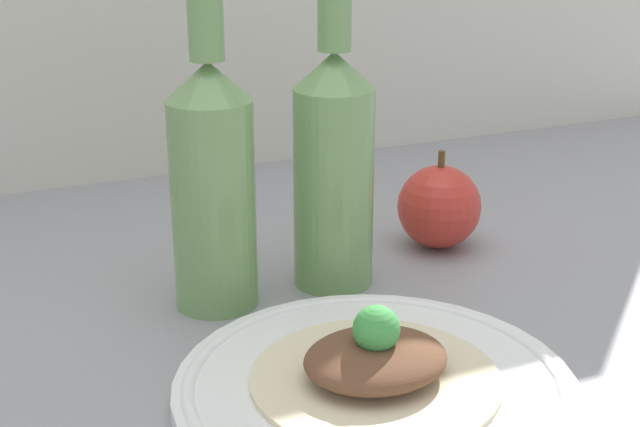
# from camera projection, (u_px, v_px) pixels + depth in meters

# --- Properties ---
(ground_plane) EXTENTS (1.80, 1.10, 0.04)m
(ground_plane) POSITION_uv_depth(u_px,v_px,m) (304.00, 407.00, 0.64)
(ground_plane) COLOR gray
(plate) EXTENTS (0.28, 0.28, 0.02)m
(plate) POSITION_uv_depth(u_px,v_px,m) (375.00, 388.00, 0.61)
(plate) COLOR white
(plate) RESTS_ON ground_plane
(plated_food) EXTENTS (0.17, 0.17, 0.06)m
(plated_food) POSITION_uv_depth(u_px,v_px,m) (376.00, 363.00, 0.60)
(plated_food) COLOR beige
(plated_food) RESTS_ON plate
(cider_bottle_left) EXTENTS (0.07, 0.07, 0.30)m
(cider_bottle_left) POSITION_uv_depth(u_px,v_px,m) (212.00, 174.00, 0.72)
(cider_bottle_left) COLOR #729E5B
(cider_bottle_left) RESTS_ON ground_plane
(cider_bottle_right) EXTENTS (0.07, 0.07, 0.30)m
(cider_bottle_right) POSITION_uv_depth(u_px,v_px,m) (334.00, 159.00, 0.76)
(cider_bottle_right) COLOR #729E5B
(cider_bottle_right) RESTS_ON ground_plane
(apple) EXTENTS (0.08, 0.08, 0.10)m
(apple) POSITION_uv_depth(u_px,v_px,m) (439.00, 207.00, 0.86)
(apple) COLOR red
(apple) RESTS_ON ground_plane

